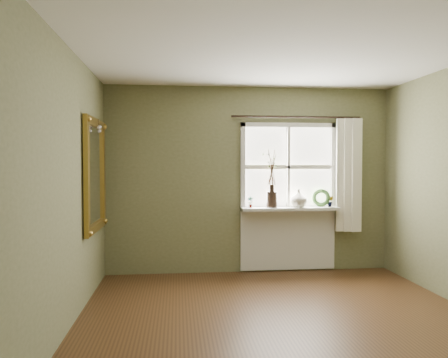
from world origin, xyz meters
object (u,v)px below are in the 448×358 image
Objects in this scene: gilt_mirror at (95,175)px; cream_vase at (299,198)px; dark_jug at (272,199)px; wreath at (321,200)px.

cream_vase is at bearing 15.26° from gilt_mirror.
gilt_mirror is at bearing -162.31° from dark_jug.
cream_vase reaches higher than dark_jug.
wreath is at bearing 3.19° from dark_jug.
gilt_mirror reaches higher than cream_vase.
dark_jug is at bearing 17.69° from gilt_mirror.
dark_jug is 0.88× the size of cream_vase.
dark_jug is 0.17× the size of gilt_mirror.
cream_vase is (0.38, 0.00, 0.01)m from dark_jug.
dark_jug is 0.87× the size of wreath.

